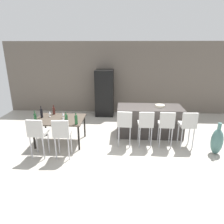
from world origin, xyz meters
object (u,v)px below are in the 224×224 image
Objects in this scene: wine_glass_corner at (63,120)px; wine_glass_left at (49,113)px; bar_chair_right at (166,123)px; dining_chair_near at (37,132)px; dining_table at (60,121)px; kitchen_island at (149,121)px; wine_bottle_inner at (35,118)px; wine_bottle_near at (76,120)px; bar_chair_left at (125,123)px; bar_chair_far at (188,124)px; dining_chair_far at (62,132)px; fruit_bowl at (160,106)px; refrigerator at (105,93)px; wine_bottle_middle at (54,111)px; wine_bottle_right at (66,119)px; floor_vase at (217,141)px; wine_bottle_end at (41,113)px; bar_chair_middle at (146,123)px; wine_glass_far at (63,114)px.

wine_glass_left is at bearing 135.37° from wine_glass_corner.
dining_chair_near is (-3.30, -0.74, 0.00)m from bar_chair_right.
bar_chair_right is at bearing -2.04° from dining_table.
kitchen_island is 6.31× the size of wine_bottle_inner.
wine_bottle_near is (-2.07, -1.11, 0.40)m from kitchen_island.
kitchen_island is 1.91× the size of bar_chair_left.
bar_chair_far is 3.58m from dining_table.
fruit_bowl is (2.64, 1.57, 0.26)m from dining_chair_far.
wine_bottle_inner reaches higher than fruit_bowl.
kitchen_island is 1.27m from bar_chair_far.
bar_chair_right is at bearing 6.01° from wine_glass_corner.
wine_glass_corner is 3.10m from refrigerator.
wine_bottle_middle is 3.26m from fruit_bowl.
wine_bottle_inner is (-0.28, 0.58, 0.16)m from dining_chair_near.
wine_bottle_right is 1.72× the size of wine_glass_corner.
fruit_bowl is (3.24, 0.33, 0.10)m from wine_bottle_middle.
floor_vase reaches higher than dining_table.
wine_glass_corner is 0.62× the size of fruit_bowl.
dining_chair_far reaches higher than wine_glass_left.
wine_bottle_end is (-0.55, 0.08, 0.19)m from dining_table.
refrigerator is 2.65m from fruit_bowl.
fruit_bowl is at bearing 0.54° from kitchen_island.
bar_chair_far reaches higher than dining_table.
dining_table is 1.57× the size of floor_vase.
dining_chair_far is 3.05× the size of wine_bottle_end.
fruit_bowl is at bearing 25.09° from wine_bottle_near.
dining_chair_far is at bearing -160.67° from bar_chair_middle.
kitchen_island is at bearing -179.46° from fruit_bowl.
wine_glass_corner is at bearing -179.05° from wine_bottle_near.
refrigerator is 4.44m from floor_vase.
wine_bottle_end is (-4.12, 0.18, 0.17)m from bar_chair_far.
kitchen_island is 1.91× the size of bar_chair_middle.
bar_chair_middle reaches higher than wine_bottle_middle.
wine_glass_corner is at bearing -8.58° from wine_bottle_inner.
dining_table is at bearing 176.71° from bar_chair_left.
bar_chair_left is 2.42m from wine_bottle_end.
bar_chair_left is 2.45m from wine_bottle_inner.
wine_bottle_near reaches higher than dining_chair_near.
wine_bottle_right is at bearing -61.99° from wine_glass_far.
wine_bottle_middle is at bearing 171.39° from bar_chair_right.
wine_glass_far is at bearing -13.13° from wine_glass_left.
dining_chair_near is 0.57× the size of refrigerator.
refrigerator is at bearing 68.30° from dining_chair_near.
wine_bottle_end is 3.56m from fruit_bowl.
dining_chair_near reaches higher than wine_bottle_middle.
wine_glass_far is at bearing 26.94° from wine_bottle_inner.
wine_bottle_end is (-0.26, -0.31, 0.02)m from wine_bottle_middle.
wine_bottle_inner reaches higher than wine_glass_far.
dining_table is 7.82× the size of wine_glass_far.
wine_glass_left is 1.00× the size of wine_glass_corner.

